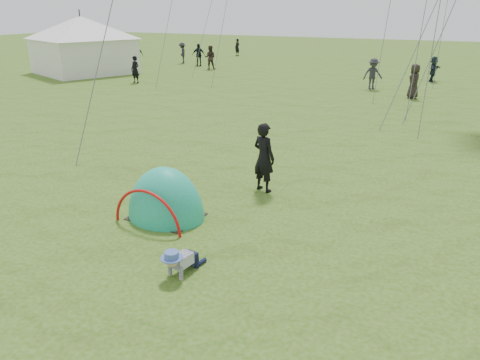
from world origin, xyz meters
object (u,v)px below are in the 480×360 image
at_px(standing_adult, 264,157).
at_px(event_marquee, 83,43).
at_px(crawling_toddler, 180,260).
at_px(popup_tent, 166,217).

xyz_separation_m(standing_adult, event_marquee, (-21.03, 15.91, 1.22)).
bearing_deg(standing_adult, crawling_toddler, 112.75).
xyz_separation_m(popup_tent, event_marquee, (-19.66, 18.44, 2.14)).
distance_m(crawling_toddler, popup_tent, 2.57).
distance_m(popup_tent, event_marquee, 27.04).
bearing_deg(standing_adult, popup_tent, 80.77).
bearing_deg(popup_tent, event_marquee, 139.99).
distance_m(standing_adult, event_marquee, 26.40).
bearing_deg(event_marquee, standing_adult, -15.10).
xyz_separation_m(popup_tent, standing_adult, (1.37, 2.53, 0.92)).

